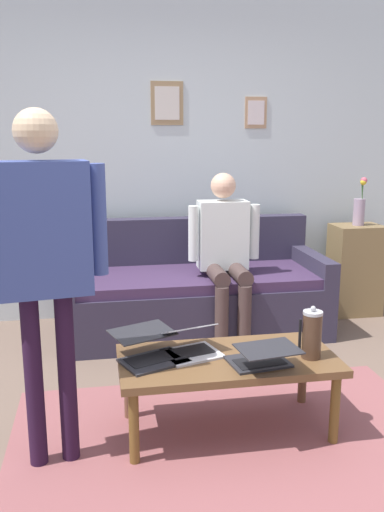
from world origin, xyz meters
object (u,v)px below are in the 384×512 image
object	(u,v)px
side_shelf	(355,270)
person_seated	(225,247)
couch	(193,294)
coffee_table	(228,365)
laptop_right	(150,351)
flower_vase	(360,207)
person_standing	(42,246)
laptop_left	(261,357)
french_press	(312,334)
laptop_center	(189,345)

from	to	relation	value
side_shelf	person_seated	distance (m)	1.39
couch	coffee_table	bearing A→B (deg)	86.59
laptop_right	flower_vase	size ratio (longest dim) A/B	1.08
flower_vase	person_seated	xyz separation A→B (m)	(1.28, 0.41, -0.22)
coffee_table	flower_vase	world-z (taller)	flower_vase
laptop_right	side_shelf	distance (m)	2.60
laptop_right	person_standing	size ratio (longest dim) A/B	0.27
side_shelf	laptop_right	bearing A→B (deg)	40.38
laptop_left	person_seated	distance (m)	1.48
french_press	coffee_table	bearing A→B (deg)	-11.27
person_standing	person_seated	size ratio (longest dim) A/B	1.31
laptop_left	flower_vase	distance (m)	2.40
coffee_table	side_shelf	size ratio (longest dim) A/B	1.44
couch	flower_vase	bearing A→B (deg)	-172.86
laptop_left	flower_vase	xyz separation A→B (m)	(-1.44, -1.86, 0.48)
coffee_table	person_seated	size ratio (longest dim) A/B	0.89
laptop_right	flower_vase	world-z (taller)	flower_vase
couch	french_press	world-z (taller)	couch
flower_vase	person_standing	bearing A→B (deg)	36.86
laptop_right	french_press	distance (m)	0.84
laptop_center	person_seated	distance (m)	1.35
laptop_left	side_shelf	size ratio (longest dim) A/B	0.47
laptop_left	couch	bearing A→B (deg)	-88.36
couch	laptop_center	world-z (taller)	couch
coffee_table	french_press	distance (m)	0.47
flower_vase	person_standing	world-z (taller)	person_standing
side_shelf	person_seated	xyz separation A→B (m)	(1.28, 0.42, 0.33)
laptop_center	laptop_right	distance (m)	0.22
coffee_table	laptop_right	xyz separation A→B (m)	(0.41, -0.04, 0.09)
person_standing	person_seated	bearing A→B (deg)	-129.52
laptop_right	person_seated	bearing A→B (deg)	-118.88
flower_vase	person_seated	world-z (taller)	person_seated
couch	person_standing	size ratio (longest dim) A/B	1.23
couch	laptop_left	size ratio (longest dim) A/B	5.58
coffee_table	laptop_right	bearing A→B (deg)	-5.76
person_standing	french_press	bearing A→B (deg)	-178.02
flower_vase	person_standing	size ratio (longest dim) A/B	0.25
laptop_left	flower_vase	world-z (taller)	flower_vase
coffee_table	laptop_right	world-z (taller)	laptop_right
laptop_left	laptop_center	xyz separation A→B (m)	(0.33, -0.22, -0.00)
flower_vase	person_seated	distance (m)	1.37
couch	laptop_right	world-z (taller)	couch
laptop_left	french_press	distance (m)	0.30
couch	laptop_left	distance (m)	1.69
couch	french_press	distance (m)	1.67
laptop_center	laptop_right	size ratio (longest dim) A/B	0.83
french_press	person_standing	size ratio (longest dim) A/B	0.17
flower_vase	laptop_right	bearing A→B (deg)	40.29
laptop_left	person_seated	bearing A→B (deg)	-96.10
laptop_left	french_press	world-z (taller)	french_press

